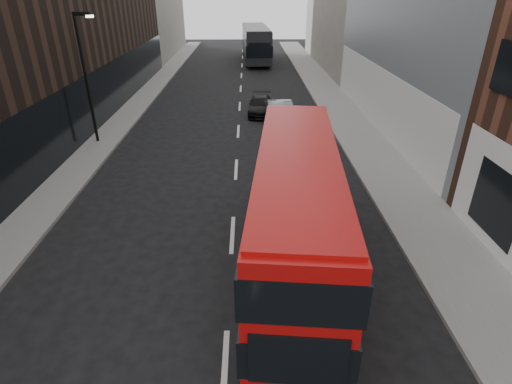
{
  "coord_description": "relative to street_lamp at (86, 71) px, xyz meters",
  "views": [
    {
      "loc": [
        0.62,
        -4.63,
        8.32
      ],
      "look_at": [
        0.86,
        6.62,
        2.5
      ],
      "focal_mm": 28.0,
      "sensor_mm": 36.0,
      "label": 1
    }
  ],
  "objects": [
    {
      "name": "car_b",
      "position": [
        10.98,
        3.09,
        -3.41
      ],
      "size": [
        1.87,
        4.78,
        1.55
      ],
      "primitive_type": "imported",
      "rotation": [
        0.0,
        0.0,
        0.05
      ],
      "color": "gray",
      "rests_on": "ground"
    },
    {
      "name": "grey_bus",
      "position": [
        9.91,
        28.76,
        -2.02
      ],
      "size": [
        3.47,
        12.61,
        4.03
      ],
      "rotation": [
        0.0,
        0.0,
        0.04
      ],
      "color": "black",
      "rests_on": "ground"
    },
    {
      "name": "street_lamp",
      "position": [
        0.0,
        0.0,
        0.0
      ],
      "size": [
        1.06,
        0.22,
        7.0
      ],
      "color": "black",
      "rests_on": "sidewalk_left"
    },
    {
      "name": "car_a",
      "position": [
        10.92,
        -1.04,
        -3.52
      ],
      "size": [
        1.97,
        4.04,
        1.33
      ],
      "primitive_type": "imported",
      "rotation": [
        0.0,
        0.0,
        0.11
      ],
      "color": "black",
      "rests_on": "ground"
    },
    {
      "name": "red_bus",
      "position": [
        10.28,
        -12.12,
        -1.87
      ],
      "size": [
        3.42,
        10.46,
        4.16
      ],
      "rotation": [
        0.0,
        0.0,
        -0.1
      ],
      "color": "#AA0B0A",
      "rests_on": "ground"
    },
    {
      "name": "building_left_far",
      "position": [
        -3.28,
        34.0,
        2.32
      ],
      "size": [
        5.0,
        20.0,
        13.0
      ],
      "primitive_type": "cube",
      "color": "slate",
      "rests_on": "ground"
    },
    {
      "name": "car_c",
      "position": [
        9.77,
        6.0,
        -3.57
      ],
      "size": [
        1.95,
        4.29,
        1.22
      ],
      "primitive_type": "imported",
      "rotation": [
        0.0,
        0.0,
        -0.06
      ],
      "color": "black",
      "rests_on": "ground"
    },
    {
      "name": "building_left_mid",
      "position": [
        -3.28,
        12.0,
        2.82
      ],
      "size": [
        5.0,
        24.0,
        14.0
      ],
      "primitive_type": "cube",
      "color": "black",
      "rests_on": "ground"
    },
    {
      "name": "sidewalk_right",
      "position": [
        15.72,
        7.0,
        -4.11
      ],
      "size": [
        3.0,
        80.0,
        0.15
      ],
      "primitive_type": "cube",
      "color": "slate",
      "rests_on": "ground"
    },
    {
      "name": "sidewalk_left",
      "position": [
        0.22,
        7.0,
        -4.11
      ],
      "size": [
        2.0,
        80.0,
        0.15
      ],
      "primitive_type": "cube",
      "color": "slate",
      "rests_on": "ground"
    }
  ]
}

